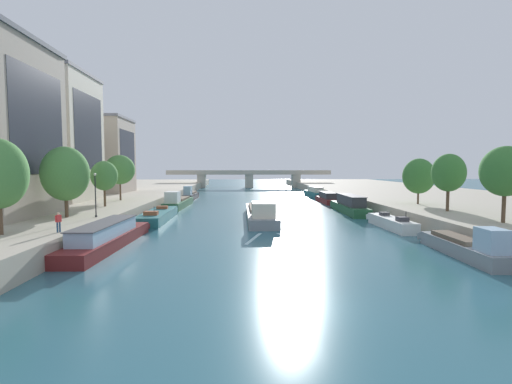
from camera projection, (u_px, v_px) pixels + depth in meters
name	position (u px, v px, depth m)	size (l,w,h in m)	color
ground_plane	(301.00, 306.00, 19.10)	(400.00, 400.00, 0.00)	#2D6070
quay_left	(81.00, 199.00, 72.36)	(36.00, 170.00, 1.95)	#B2A893
quay_right	(424.00, 197.00, 75.34)	(36.00, 170.00, 1.95)	#B2A893
barge_midriver	(260.00, 213.00, 50.46)	(3.72, 21.01, 2.98)	gray
wake_behind_barge	(271.00, 238.00, 36.98)	(5.60, 5.87, 0.03)	#A0CCD6
moored_boat_left_upstream	(108.00, 236.00, 32.91)	(3.30, 16.63, 2.37)	maroon
moored_boat_left_far	(158.00, 215.00, 49.72)	(3.25, 14.95, 2.36)	#23666B
moored_boat_left_end	(178.00, 202.00, 65.67)	(3.34, 15.76, 3.15)	#235633
moored_boat_left_midway	(191.00, 195.00, 81.24)	(2.29, 12.68, 3.20)	black
moored_boat_right_gap_after	(465.00, 246.00, 29.33)	(2.42, 11.36, 2.86)	gray
moored_boat_right_upstream	(391.00, 222.00, 43.40)	(2.20, 10.75, 2.36)	silver
moored_boat_right_end	(349.00, 205.00, 57.94)	(3.02, 15.52, 2.87)	#235633
moored_boat_right_near	(327.00, 198.00, 74.53)	(2.90, 12.78, 2.19)	maroon
moored_boat_right_far	(315.00, 193.00, 89.18)	(2.86, 13.95, 2.49)	#23666B
tree_left_nearest	(65.00, 174.00, 38.19)	(4.74, 4.74, 7.39)	brown
tree_left_by_lamp	(104.00, 176.00, 48.86)	(3.45, 3.45, 6.07)	brown
tree_left_past_mid	(120.00, 170.00, 58.05)	(4.62, 4.62, 7.16)	brown
tree_right_midway	(505.00, 171.00, 34.37)	(4.36, 4.36, 7.23)	brown
tree_right_far	(449.00, 173.00, 43.41)	(3.82, 3.82, 6.83)	brown
tree_right_third	(419.00, 176.00, 52.00)	(4.39, 4.39, 6.48)	brown
lamppost_left_bank	(95.00, 193.00, 38.42)	(0.28, 0.28, 4.63)	black
building_left_corner	(55.00, 137.00, 57.38)	(10.73, 13.23, 20.00)	beige
building_left_far_end	(101.00, 155.00, 76.36)	(11.25, 12.36, 15.55)	#A89989
bridge_far	(249.00, 177.00, 129.18)	(57.23, 4.40, 6.12)	#ADA899
person_on_quay	(58.00, 221.00, 29.49)	(0.36, 0.45, 1.62)	navy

